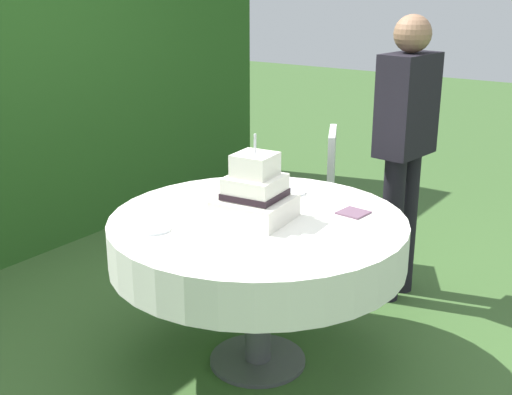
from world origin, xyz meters
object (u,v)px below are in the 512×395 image
object	(u,v)px
cake_table	(258,240)
wedding_cake	(254,194)
garden_chair	(315,185)
serving_plate_far	(155,229)
standing_person	(405,140)
serving_plate_left	(231,184)
napkin_stack	(353,213)
serving_plate_near	(292,192)

from	to	relation	value
cake_table	wedding_cake	distance (m)	0.22
cake_table	garden_chair	world-z (taller)	garden_chair
wedding_cake	serving_plate_far	world-z (taller)	wedding_cake
wedding_cake	standing_person	bearing A→B (deg)	-12.96
wedding_cake	serving_plate_left	xyz separation A→B (m)	(0.35, 0.39, -0.11)
garden_chair	standing_person	xyz separation A→B (m)	(-0.10, -0.62, 0.39)
standing_person	napkin_stack	bearing A→B (deg)	-173.61
serving_plate_near	serving_plate_far	size ratio (longest dim) A/B	0.99
napkin_stack	standing_person	size ratio (longest dim) A/B	0.08
serving_plate_near	serving_plate_left	distance (m)	0.34
wedding_cake	serving_plate_far	bearing A→B (deg)	143.81
serving_plate_left	standing_person	world-z (taller)	standing_person
garden_chair	cake_table	bearing A→B (deg)	-162.13
garden_chair	standing_person	distance (m)	0.74
napkin_stack	garden_chair	size ratio (longest dim) A/B	0.14
serving_plate_left	standing_person	size ratio (longest dim) A/B	0.08
serving_plate_left	napkin_stack	size ratio (longest dim) A/B	1.04
napkin_stack	cake_table	bearing A→B (deg)	132.61
serving_plate_left	garden_chair	bearing A→B (deg)	-1.90
cake_table	wedding_cake	bearing A→B (deg)	154.70
serving_plate_far	serving_plate_left	xyz separation A→B (m)	(0.72, 0.13, 0.00)
wedding_cake	standing_person	world-z (taller)	standing_person
wedding_cake	serving_plate_near	size ratio (longest dim) A/B	2.89
wedding_cake	garden_chair	xyz separation A→B (m)	(1.18, 0.37, -0.32)
cake_table	standing_person	size ratio (longest dim) A/B	0.85
wedding_cake	garden_chair	world-z (taller)	wedding_cake
cake_table	serving_plate_left	xyz separation A→B (m)	(0.33, 0.40, 0.11)
serving_plate_far	serving_plate_left	size ratio (longest dim) A/B	1.06
cake_table	serving_plate_far	xyz separation A→B (m)	(-0.38, 0.27, 0.11)
serving_plate_near	garden_chair	world-z (taller)	garden_chair
cake_table	serving_plate_far	distance (m)	0.48
garden_chair	napkin_stack	bearing A→B (deg)	-140.89
serving_plate_near	napkin_stack	world-z (taller)	serving_plate_near
serving_plate_far	garden_chair	distance (m)	1.56
wedding_cake	cake_table	bearing A→B (deg)	-25.30
serving_plate_near	standing_person	world-z (taller)	standing_person
napkin_stack	standing_person	distance (m)	0.79
napkin_stack	garden_chair	xyz separation A→B (m)	(0.86, 0.70, -0.21)
napkin_stack	serving_plate_far	bearing A→B (deg)	138.61
cake_table	standing_person	world-z (taller)	standing_person
wedding_cake	serving_plate_left	distance (m)	0.54
serving_plate_near	serving_plate_far	bearing A→B (deg)	165.00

